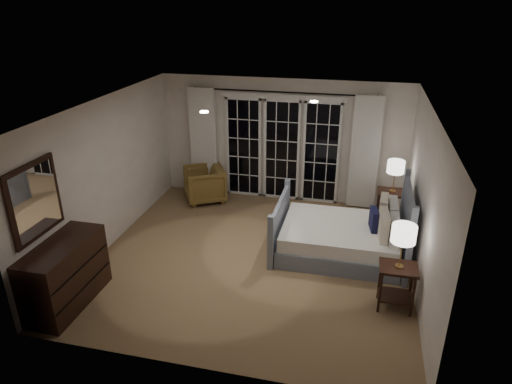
% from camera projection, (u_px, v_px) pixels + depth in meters
% --- Properties ---
extents(floor, '(5.00, 5.00, 0.00)m').
position_uv_depth(floor, '(254.00, 257.00, 7.51)').
color(floor, '#8A6B4A').
rests_on(floor, ground).
extents(ceiling, '(5.00, 5.00, 0.00)m').
position_uv_depth(ceiling, '(253.00, 107.00, 6.51)').
color(ceiling, silver).
rests_on(ceiling, wall_back).
extents(wall_left, '(0.02, 5.00, 2.50)m').
position_uv_depth(wall_left, '(107.00, 174.00, 7.54)').
color(wall_left, white).
rests_on(wall_left, floor).
extents(wall_right, '(0.02, 5.00, 2.50)m').
position_uv_depth(wall_right, '(424.00, 203.00, 6.49)').
color(wall_right, white).
rests_on(wall_right, floor).
extents(wall_back, '(5.00, 0.02, 2.50)m').
position_uv_depth(wall_back, '(282.00, 141.00, 9.24)').
color(wall_back, white).
rests_on(wall_back, floor).
extents(wall_front, '(5.00, 0.02, 2.50)m').
position_uv_depth(wall_front, '(198.00, 278.00, 4.78)').
color(wall_front, white).
rests_on(wall_front, floor).
extents(french_doors, '(2.50, 0.04, 2.20)m').
position_uv_depth(french_doors, '(282.00, 149.00, 9.27)').
color(french_doors, black).
rests_on(french_doors, wall_back).
extents(curtain_rod, '(3.50, 0.03, 0.03)m').
position_uv_depth(curtain_rod, '(283.00, 92.00, 8.75)').
color(curtain_rod, black).
rests_on(curtain_rod, wall_back).
extents(curtain_left, '(0.55, 0.10, 2.25)m').
position_uv_depth(curtain_left, '(203.00, 142.00, 9.52)').
color(curtain_left, silver).
rests_on(curtain_left, curtain_rod).
extents(curtain_right, '(0.55, 0.10, 2.25)m').
position_uv_depth(curtain_right, '(365.00, 153.00, 8.83)').
color(curtain_right, silver).
rests_on(curtain_right, curtain_rod).
extents(downlight_a, '(0.12, 0.12, 0.01)m').
position_uv_depth(downlight_a, '(314.00, 102.00, 6.88)').
color(downlight_a, white).
rests_on(downlight_a, ceiling).
extents(downlight_b, '(0.12, 0.12, 0.01)m').
position_uv_depth(downlight_b, '(204.00, 112.00, 6.29)').
color(downlight_b, white).
rests_on(downlight_b, ceiling).
extents(bed, '(2.09, 1.49, 1.21)m').
position_uv_depth(bed, '(344.00, 237.00, 7.51)').
color(bed, gray).
rests_on(bed, floor).
extents(nightstand_left, '(0.50, 0.40, 0.65)m').
position_uv_depth(nightstand_left, '(397.00, 281.00, 6.15)').
color(nightstand_left, black).
rests_on(nightstand_left, floor).
extents(nightstand_right, '(0.53, 0.43, 0.69)m').
position_uv_depth(nightstand_right, '(391.00, 203.00, 8.36)').
color(nightstand_right, black).
rests_on(nightstand_right, floor).
extents(lamp_left, '(0.32, 0.32, 0.62)m').
position_uv_depth(lamp_left, '(404.00, 234.00, 5.87)').
color(lamp_left, '#AB8044').
rests_on(lamp_left, nightstand_left).
extents(lamp_right, '(0.31, 0.31, 0.59)m').
position_uv_depth(lamp_right, '(396.00, 167.00, 8.08)').
color(lamp_right, '#AB8044').
rests_on(lamp_right, nightstand_right).
extents(armchair, '(1.07, 1.06, 0.72)m').
position_uv_depth(armchair, '(205.00, 184.00, 9.45)').
color(armchair, brown).
rests_on(armchair, floor).
extents(dresser, '(0.56, 1.32, 0.93)m').
position_uv_depth(dresser, '(65.00, 274.00, 6.23)').
color(dresser, black).
rests_on(dresser, floor).
extents(mirror, '(0.05, 0.85, 1.00)m').
position_uv_depth(mirror, '(35.00, 201.00, 5.85)').
color(mirror, black).
rests_on(mirror, wall_left).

